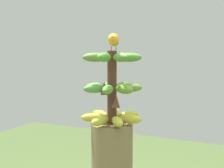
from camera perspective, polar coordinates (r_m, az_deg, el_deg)
banana_bunch at (r=1.23m, az=-0.01°, el=-0.84°), size 0.29×0.29×0.34m
perched_bird at (r=1.20m, az=0.37°, el=9.39°), size 0.18×0.08×0.07m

